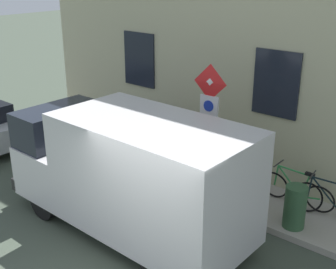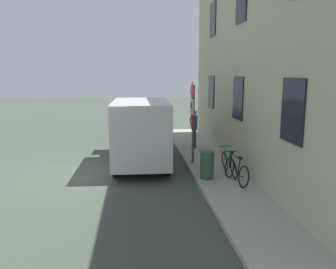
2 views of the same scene
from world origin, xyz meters
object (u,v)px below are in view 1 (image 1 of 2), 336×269
at_px(delivery_van, 130,172).
at_px(pedestrian, 139,127).
at_px(bicycle_black, 333,202).
at_px(bicycle_green, 296,190).
at_px(sign_post_stacked, 209,119).
at_px(litter_bin, 295,207).

relative_size(delivery_van, pedestrian, 3.12).
relative_size(bicycle_black, pedestrian, 1.00).
bearing_deg(bicycle_green, sign_post_stacked, 29.07).
bearing_deg(delivery_van, bicycle_green, -126.74).
distance_m(bicycle_green, litter_bin, 0.90).
bearing_deg(delivery_van, sign_post_stacked, -104.26).
xyz_separation_m(delivery_van, pedestrian, (2.47, 2.12, -0.26)).
height_order(delivery_van, litter_bin, delivery_van).
xyz_separation_m(bicycle_green, litter_bin, (-0.82, -0.35, 0.08)).
distance_m(delivery_van, pedestrian, 3.27).
relative_size(delivery_van, litter_bin, 5.96).
bearing_deg(pedestrian, litter_bin, 97.08).
height_order(sign_post_stacked, delivery_van, sign_post_stacked).
bearing_deg(sign_post_stacked, bicycle_green, -60.29).
bearing_deg(bicycle_green, delivery_van, 51.69).
bearing_deg(bicycle_green, bicycle_black, 179.30).
bearing_deg(delivery_van, litter_bin, -140.43).
bearing_deg(pedestrian, bicycle_green, 107.53).
distance_m(delivery_van, bicycle_green, 3.73).
relative_size(sign_post_stacked, pedestrian, 1.72).
bearing_deg(bicycle_black, litter_bin, 53.30).
xyz_separation_m(bicycle_green, pedestrian, (-0.40, 4.34, 0.56)).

